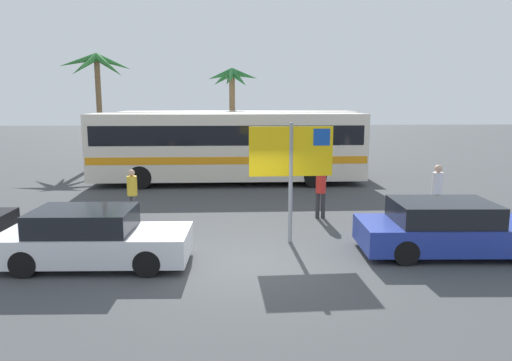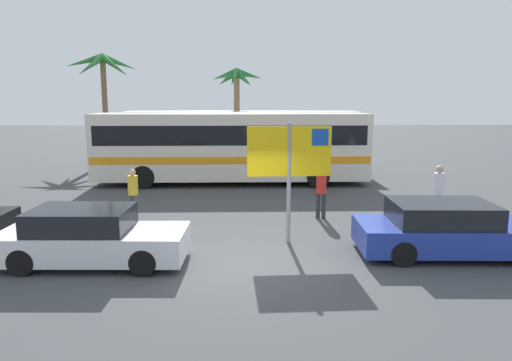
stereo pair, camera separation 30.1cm
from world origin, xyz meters
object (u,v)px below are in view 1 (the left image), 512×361
at_px(ferry_sign, 293,156).
at_px(pedestrian_crossing_lot, 132,190).
at_px(bus_front_coach, 228,144).
at_px(car_white, 93,238).
at_px(pedestrian_near_sign, 321,187).
at_px(pedestrian_by_bus, 437,188).
at_px(car_blue, 450,229).
at_px(bus_rear_coach, 238,138).

xyz_separation_m(ferry_sign, pedestrian_crossing_lot, (-4.76, 2.66, -1.38)).
height_order(bus_front_coach, ferry_sign, ferry_sign).
relative_size(car_white, pedestrian_near_sign, 2.54).
bearing_deg(pedestrian_crossing_lot, pedestrian_by_bus, 130.12).
bearing_deg(pedestrian_by_bus, bus_front_coach, -116.90).
xyz_separation_m(ferry_sign, pedestrian_near_sign, (1.24, 2.54, -1.32)).
bearing_deg(pedestrian_by_bus, ferry_sign, -47.52).
bearing_deg(pedestrian_near_sign, pedestrian_by_bus, 89.21).
height_order(car_blue, pedestrian_near_sign, pedestrian_near_sign).
distance_m(pedestrian_near_sign, pedestrian_by_bus, 3.58).
distance_m(ferry_sign, pedestrian_crossing_lot, 5.62).
bearing_deg(car_blue, car_white, -174.99).
height_order(ferry_sign, car_blue, ferry_sign).
xyz_separation_m(bus_rear_coach, pedestrian_near_sign, (2.50, -10.31, -0.78)).
distance_m(bus_front_coach, car_white, 11.11).
distance_m(car_blue, car_white, 8.59).
bearing_deg(bus_front_coach, pedestrian_near_sign, -65.23).
bearing_deg(car_white, ferry_sign, 19.85).
xyz_separation_m(car_blue, pedestrian_crossing_lot, (-8.54, 3.82, 0.31)).
distance_m(pedestrian_near_sign, pedestrian_crossing_lot, 6.00).
relative_size(bus_front_coach, car_blue, 2.62).
distance_m(car_white, pedestrian_near_sign, 7.31).
bearing_deg(car_blue, pedestrian_near_sign, 126.75).
relative_size(bus_rear_coach, car_blue, 2.62).
height_order(bus_rear_coach, pedestrian_crossing_lot, bus_rear_coach).
height_order(bus_front_coach, car_white, bus_front_coach).
relative_size(car_blue, car_white, 1.07).
bearing_deg(pedestrian_near_sign, car_white, -46.00).
height_order(ferry_sign, pedestrian_near_sign, ferry_sign).
height_order(pedestrian_near_sign, pedestrian_crossing_lot, pedestrian_near_sign).
bearing_deg(pedestrian_crossing_lot, bus_rear_coach, -154.18).
bearing_deg(pedestrian_crossing_lot, car_white, 44.23).
bearing_deg(pedestrian_by_bus, car_white, -49.33).
height_order(bus_front_coach, bus_rear_coach, same).
bearing_deg(pedestrian_by_bus, pedestrian_crossing_lot, -73.78).
xyz_separation_m(bus_front_coach, pedestrian_crossing_lot, (-2.99, -6.41, -0.84)).
height_order(bus_rear_coach, car_white, bus_rear_coach).
relative_size(bus_front_coach, pedestrian_crossing_lot, 7.51).
distance_m(bus_front_coach, pedestrian_crossing_lot, 7.13).
distance_m(bus_front_coach, bus_rear_coach, 3.82).
xyz_separation_m(bus_rear_coach, pedestrian_by_bus, (6.02, -10.97, -0.71)).
bearing_deg(ferry_sign, pedestrian_near_sign, 62.04).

